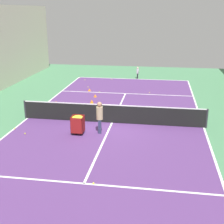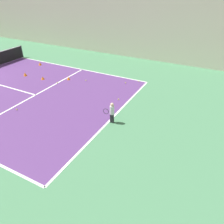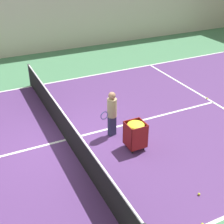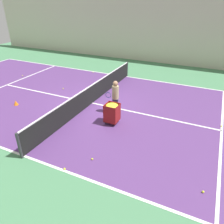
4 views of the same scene
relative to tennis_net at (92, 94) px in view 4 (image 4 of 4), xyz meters
The scene contains 19 objects.
ground_plane 0.53m from the tennis_net, ahead, with size 36.20×36.20×0.00m, color #477F56.
court_playing_area 0.53m from the tennis_net, ahead, with size 9.69×23.00×0.00m.
line_sideline_left 4.87m from the tennis_net, behind, with size 0.10×23.00×0.00m, color white.
line_sideline_right 4.87m from the tennis_net, ahead, with size 0.10×23.00×0.00m, color white.
line_service_near 6.35m from the tennis_net, 90.00° to the right, with size 9.69×0.10×0.00m, color white.
line_service_far 6.35m from the tennis_net, 90.00° to the left, with size 9.69×0.10×0.00m, color white.
line_centre_service 0.53m from the tennis_net, ahead, with size 0.10×12.65×0.00m, color white.
hall_enclosure_left 9.86m from the tennis_net, behind, with size 0.15×32.50×6.22m.
tennis_net is the anchor object (origin of this frame).
coach_at_net 1.61m from the tennis_net, 76.07° to the left, with size 0.37×0.65×1.60m.
ball_cart 2.32m from the tennis_net, 52.56° to the left, with size 0.58×0.59×0.94m.
training_cone_0 4.00m from the tennis_net, 61.49° to the right, with size 0.24×0.24×0.24m, color orange.
tennis_ball_1 4.62m from the tennis_net, 30.00° to the left, with size 0.07×0.07×0.07m, color yellow.
tennis_ball_2 5.12m from the tennis_net, 19.76° to the left, with size 0.07×0.07×0.07m, color yellow.
tennis_ball_3 6.33m from the tennis_net, 93.08° to the left, with size 0.07×0.07×0.07m, color yellow.
tennis_ball_4 5.29m from the tennis_net, 150.77° to the right, with size 0.07×0.07×0.07m, color yellow.
tennis_ball_5 6.97m from the tennis_net, 104.49° to the right, with size 0.07×0.07×0.07m, color yellow.
tennis_ball_7 7.08m from the tennis_net, 56.95° to the left, with size 0.07×0.07×0.07m, color yellow.
tennis_ball_9 2.83m from the tennis_net, 110.20° to the right, with size 0.07×0.07×0.07m, color yellow.
Camera 4 is at (9.04, 5.46, 5.03)m, focal length 35.00 mm.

